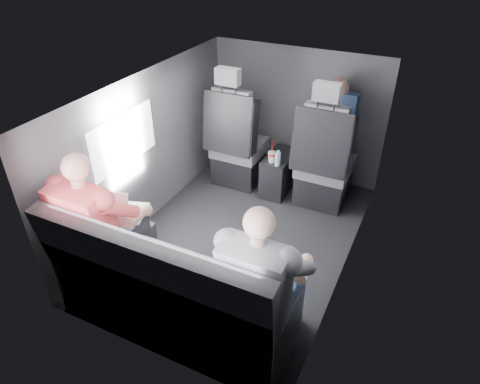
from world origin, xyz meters
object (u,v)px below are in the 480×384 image
at_px(passenger_rear_left, 102,224).
at_px(water_bottle, 278,159).
at_px(rear_bench, 171,294).
at_px(laptop_white, 116,211).
at_px(soda_cup, 272,157).
at_px(front_seat_right, 323,167).
at_px(laptop_black, 272,262).
at_px(passenger_rear_right, 264,280).
at_px(center_console, 279,173).
at_px(passenger_front_right, 334,123).
at_px(front_seat_left, 237,148).

bearing_deg(passenger_rear_left, water_bottle, 69.04).
xyz_separation_m(rear_bench, laptop_white, (-0.59, 0.25, 0.33)).
distance_m(soda_cup, passenger_rear_left, 1.78).
bearing_deg(soda_cup, front_seat_right, 14.58).
relative_size(rear_bench, passenger_rear_left, 1.32).
bearing_deg(laptop_white, water_bottle, 66.78).
distance_m(laptop_black, passenger_rear_right, 0.15).
bearing_deg(passenger_rear_right, front_seat_right, 95.11).
xyz_separation_m(center_console, laptop_black, (0.60, -1.70, 0.43)).
xyz_separation_m(laptop_white, laptop_black, (1.19, -0.01, -0.00)).
distance_m(laptop_black, passenger_front_right, 1.93).
distance_m(soda_cup, water_bottle, 0.08).
relative_size(passenger_rear_left, passenger_rear_right, 1.02).
bearing_deg(rear_bench, soda_cup, 90.73).
height_order(rear_bench, laptop_white, rear_bench).
bearing_deg(front_seat_left, front_seat_right, 0.00).
height_order(laptop_white, passenger_front_right, passenger_front_right).
distance_m(front_seat_right, passenger_rear_right, 1.83).
distance_m(laptop_white, passenger_rear_right, 1.22).
height_order(rear_bench, passenger_front_right, passenger_front_right).
bearing_deg(water_bottle, passenger_rear_right, -71.23).
distance_m(front_seat_left, rear_bench, 1.96).
height_order(soda_cup, laptop_black, laptop_black).
height_order(front_seat_right, passenger_rear_right, front_seat_right).
height_order(front_seat_right, passenger_front_right, front_seat_right).
relative_size(laptop_white, laptop_black, 1.02).
xyz_separation_m(rear_bench, soda_cup, (-0.02, 1.78, 0.15)).
height_order(front_seat_left, passenger_rear_right, front_seat_left).
distance_m(center_console, passenger_rear_right, 1.99).
bearing_deg(passenger_front_right, front_seat_left, -163.84).
distance_m(front_seat_right, laptop_black, 1.68).
distance_m(soda_cup, laptop_black, 1.67).
relative_size(laptop_white, passenger_rear_left, 0.34).
relative_size(center_console, laptop_white, 1.16).
bearing_deg(laptop_white, front_seat_left, 85.03).
relative_size(center_console, water_bottle, 3.14).
xyz_separation_m(soda_cup, passenger_rear_right, (0.63, -1.68, 0.15)).
height_order(rear_bench, passenger_rear_right, passenger_rear_right).
relative_size(laptop_black, passenger_front_right, 0.55).
bearing_deg(front_seat_left, center_console, 5.07).
bearing_deg(center_console, passenger_front_right, 26.34).
height_order(laptop_white, passenger_rear_left, passenger_rear_left).
height_order(front_seat_right, rear_bench, front_seat_right).
distance_m(soda_cup, passenger_rear_right, 1.81).
distance_m(water_bottle, passenger_rear_left, 1.78).
relative_size(center_console, rear_bench, 0.30).
bearing_deg(laptop_black, soda_cup, 112.02).
xyz_separation_m(center_console, rear_bench, (-0.00, -1.94, 0.11)).
bearing_deg(front_seat_right, passenger_rear_left, -119.79).
bearing_deg(laptop_white, passenger_rear_right, -7.29).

